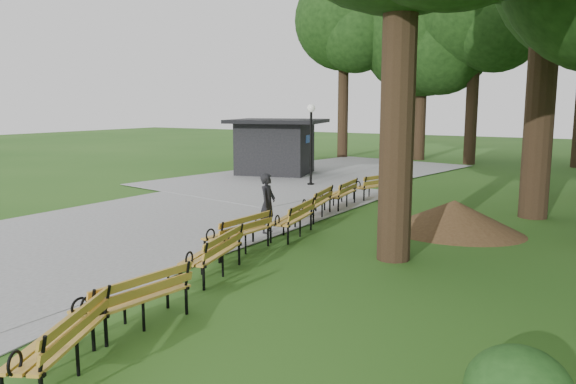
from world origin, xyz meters
The scene contains 14 objects.
ground centered at (0.00, 0.00, 0.00)m, with size 100.00×100.00×0.00m, color #245017.
path centered at (-4.00, 3.00, 0.03)m, with size 12.00×38.00×0.06m, color gray.
person centered at (-0.42, 2.72, 0.77)m, with size 0.56×0.37×1.54m, color black.
kiosk centered at (-6.64, 13.03, 1.28)m, with size 4.09×3.56×2.56m, color black, non-canonical shape.
lamp_post centered at (-3.47, 10.66, 2.33)m, with size 0.32×0.32×3.25m.
dirt_mound centered at (3.56, 5.35, 0.41)m, with size 2.97×2.97×0.82m, color #47301C.
bench_0 centered at (1.43, -4.79, 0.44)m, with size 1.90×0.64×0.88m, color #B7842A, non-canonical shape.
bench_1 centered at (1.12, -3.29, 0.44)m, with size 1.90×0.64×0.88m, color #B7842A, non-canonical shape.
bench_2 centered at (0.54, -0.73, 0.44)m, with size 1.90×0.64×0.88m, color #B7842A, non-canonical shape.
bench_3 centered at (-0.03, 0.89, 0.44)m, with size 1.90×0.64×0.88m, color #B7842A, non-canonical shape.
bench_4 centered at (0.22, 2.83, 0.44)m, with size 1.90×0.64×0.88m, color #B7842A, non-canonical shape.
bench_5 centered at (-0.33, 5.06, 0.44)m, with size 1.90×0.64×0.88m, color #B7842A, non-canonical shape.
bench_6 centered at (-0.41, 6.94, 0.44)m, with size 1.90×0.64×0.88m, color #B7842A, non-canonical shape.
bench_7 centered at (-0.14, 9.12, 0.44)m, with size 1.90×0.64×0.88m, color #B7842A, non-canonical shape.
Camera 1 is at (7.01, -8.80, 3.24)m, focal length 34.66 mm.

